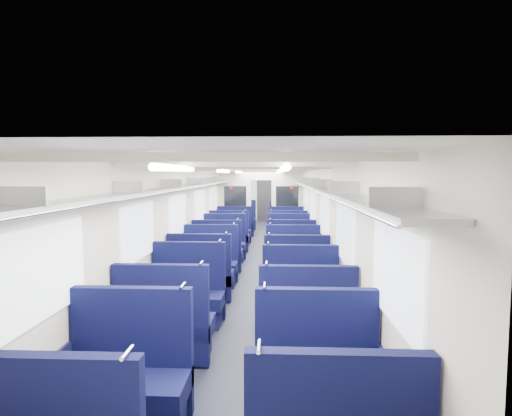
{
  "coord_description": "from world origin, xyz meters",
  "views": [
    {
      "loc": [
        0.45,
        -10.67,
        2.2
      ],
      "look_at": [
        -0.08,
        1.16,
        1.23
      ],
      "focal_mm": 29.09,
      "sensor_mm": 36.0,
      "label": 1
    }
  ],
  "objects_px": {
    "seat_7": "(301,304)",
    "seat_21": "(285,225)",
    "seat_3": "(317,385)",
    "seat_19": "(287,233)",
    "seat_22": "(242,221)",
    "seat_12": "(218,255)",
    "seat_15": "(289,245)",
    "seat_17": "(288,238)",
    "seat_2": "(127,383)",
    "seat_10": "(210,266)",
    "seat_23": "(284,221)",
    "bulkhead": "(261,203)",
    "seat_6": "(187,298)",
    "seat_4": "(165,329)",
    "seat_11": "(293,266)",
    "seat_8": "(201,278)",
    "seat_13": "(291,254)",
    "end_door": "(265,199)",
    "seat_20": "(239,225)",
    "seat_9": "(296,280)",
    "seat_18": "(234,232)",
    "seat_5": "(307,332)",
    "seat_16": "(229,238)",
    "seat_14": "(224,246)"
  },
  "relations": [
    {
      "from": "seat_2",
      "to": "seat_13",
      "type": "relative_size",
      "value": 1.0
    },
    {
      "from": "end_door",
      "to": "seat_3",
      "type": "height_order",
      "value": "end_door"
    },
    {
      "from": "bulkhead",
      "to": "seat_6",
      "type": "bearing_deg",
      "value": -95.9
    },
    {
      "from": "seat_21",
      "to": "seat_19",
      "type": "bearing_deg",
      "value": -90.0
    },
    {
      "from": "seat_12",
      "to": "seat_15",
      "type": "distance_m",
      "value": 2.13
    },
    {
      "from": "seat_3",
      "to": "seat_15",
      "type": "xyz_separation_m",
      "value": [
        0.0,
        7.09,
        0.0
      ]
    },
    {
      "from": "seat_7",
      "to": "seat_21",
      "type": "height_order",
      "value": "same"
    },
    {
      "from": "end_door",
      "to": "seat_18",
      "type": "bearing_deg",
      "value": -97.0
    },
    {
      "from": "seat_6",
      "to": "seat_13",
      "type": "bearing_deg",
      "value": 64.03
    },
    {
      "from": "seat_5",
      "to": "seat_8",
      "type": "height_order",
      "value": "same"
    },
    {
      "from": "seat_11",
      "to": "seat_23",
      "type": "height_order",
      "value": "same"
    },
    {
      "from": "seat_16",
      "to": "seat_13",
      "type": "bearing_deg",
      "value": -54.53
    },
    {
      "from": "seat_21",
      "to": "seat_2",
      "type": "bearing_deg",
      "value": -98.38
    },
    {
      "from": "seat_11",
      "to": "seat_13",
      "type": "distance_m",
      "value": 1.24
    },
    {
      "from": "seat_21",
      "to": "seat_22",
      "type": "xyz_separation_m",
      "value": [
        -1.66,
        1.3,
        0.0
      ]
    },
    {
      "from": "seat_2",
      "to": "seat_14",
      "type": "bearing_deg",
      "value": 90.0
    },
    {
      "from": "seat_9",
      "to": "bulkhead",
      "type": "bearing_deg",
      "value": 96.81
    },
    {
      "from": "seat_20",
      "to": "seat_21",
      "type": "distance_m",
      "value": 1.66
    },
    {
      "from": "seat_20",
      "to": "seat_23",
      "type": "xyz_separation_m",
      "value": [
        1.66,
        1.39,
        0.0
      ]
    },
    {
      "from": "seat_18",
      "to": "seat_2",
      "type": "bearing_deg",
      "value": -90.0
    },
    {
      "from": "seat_8",
      "to": "seat_19",
      "type": "relative_size",
      "value": 1.0
    },
    {
      "from": "end_door",
      "to": "seat_9",
      "type": "height_order",
      "value": "end_door"
    },
    {
      "from": "seat_6",
      "to": "seat_20",
      "type": "height_order",
      "value": "same"
    },
    {
      "from": "seat_7",
      "to": "seat_13",
      "type": "xyz_separation_m",
      "value": [
        0.0,
        3.6,
        0.0
      ]
    },
    {
      "from": "seat_3",
      "to": "seat_19",
      "type": "distance_m",
      "value": 9.34
    },
    {
      "from": "end_door",
      "to": "seat_20",
      "type": "xyz_separation_m",
      "value": [
        -0.83,
        -4.93,
        -0.62
      ]
    },
    {
      "from": "bulkhead",
      "to": "seat_8",
      "type": "bearing_deg",
      "value": -96.87
    },
    {
      "from": "seat_4",
      "to": "seat_16",
      "type": "bearing_deg",
      "value": 90.0
    },
    {
      "from": "seat_9",
      "to": "seat_13",
      "type": "bearing_deg",
      "value": 90.0
    },
    {
      "from": "seat_21",
      "to": "seat_15",
      "type": "bearing_deg",
      "value": -90.0
    },
    {
      "from": "seat_15",
      "to": "seat_4",
      "type": "bearing_deg",
      "value": -105.78
    },
    {
      "from": "seat_23",
      "to": "seat_12",
      "type": "bearing_deg",
      "value": -103.64
    },
    {
      "from": "bulkhead",
      "to": "seat_9",
      "type": "bearing_deg",
      "value": -83.19
    },
    {
      "from": "seat_23",
      "to": "seat_4",
      "type": "bearing_deg",
      "value": -98.3
    },
    {
      "from": "seat_10",
      "to": "seat_13",
      "type": "relative_size",
      "value": 1.0
    },
    {
      "from": "seat_10",
      "to": "seat_23",
      "type": "distance_m",
      "value": 8.17
    },
    {
      "from": "seat_6",
      "to": "seat_11",
      "type": "xyz_separation_m",
      "value": [
        1.66,
        2.17,
        0.0
      ]
    },
    {
      "from": "seat_12",
      "to": "seat_17",
      "type": "xyz_separation_m",
      "value": [
        1.66,
        2.47,
        0.0
      ]
    },
    {
      "from": "bulkhead",
      "to": "seat_12",
      "type": "height_order",
      "value": "bulkhead"
    },
    {
      "from": "bulkhead",
      "to": "seat_3",
      "type": "relative_size",
      "value": 2.29
    },
    {
      "from": "seat_4",
      "to": "seat_11",
      "type": "relative_size",
      "value": 1.0
    },
    {
      "from": "seat_3",
      "to": "seat_9",
      "type": "xyz_separation_m",
      "value": [
        0.0,
        3.55,
        0.0
      ]
    },
    {
      "from": "seat_13",
      "to": "seat_18",
      "type": "distance_m",
      "value": 3.88
    },
    {
      "from": "seat_12",
      "to": "seat_15",
      "type": "height_order",
      "value": "same"
    },
    {
      "from": "seat_17",
      "to": "seat_20",
      "type": "distance_m",
      "value": 3.41
    },
    {
      "from": "seat_13",
      "to": "seat_15",
      "type": "bearing_deg",
      "value": 90.0
    },
    {
      "from": "seat_11",
      "to": "seat_22",
      "type": "distance_m",
      "value": 8.07
    },
    {
      "from": "seat_7",
      "to": "seat_22",
      "type": "height_order",
      "value": "same"
    },
    {
      "from": "seat_13",
      "to": "seat_4",
      "type": "bearing_deg",
      "value": -109.62
    },
    {
      "from": "seat_12",
      "to": "seat_15",
      "type": "xyz_separation_m",
      "value": [
        1.66,
        1.34,
        0.0
      ]
    }
  ]
}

